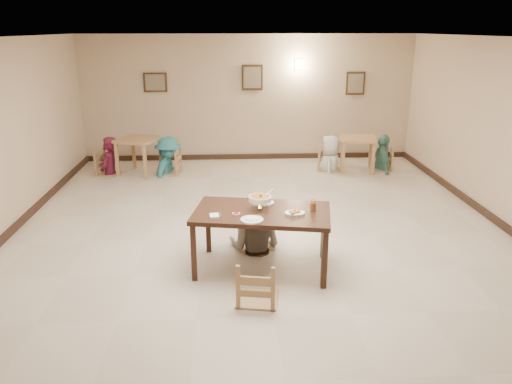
{
  "coord_description": "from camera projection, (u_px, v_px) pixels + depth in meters",
  "views": [
    {
      "loc": [
        -0.49,
        -7.16,
        3.14
      ],
      "look_at": [
        -0.11,
        -0.44,
        0.91
      ],
      "focal_mm": 35.0,
      "sensor_mm": 36.0,
      "label": 1
    }
  ],
  "objects": [
    {
      "name": "bg_diner_d",
      "position": [
        385.0,
        135.0,
        11.3
      ],
      "size": [
        0.43,
        0.98,
        1.65
      ],
      "primitive_type": "imported",
      "rotation": [
        0.0,
        0.0,
        1.54
      ],
      "color": "#538E7D",
      "rests_on": "floor"
    },
    {
      "name": "rice_plate_near",
      "position": [
        252.0,
        220.0,
        6.24
      ],
      "size": [
        0.29,
        0.29,
        0.07
      ],
      "color": "white",
      "rests_on": "main_table"
    },
    {
      "name": "bg_chair_rr",
      "position": [
        383.0,
        151.0,
        11.41
      ],
      "size": [
        0.43,
        0.43,
        0.91
      ],
      "rotation": [
        0.0,
        0.0,
        -1.77
      ],
      "color": "tan",
      "rests_on": "floor"
    },
    {
      "name": "chili_dish",
      "position": [
        236.0,
        214.0,
        6.45
      ],
      "size": [
        0.1,
        0.1,
        0.02
      ],
      "color": "white",
      "rests_on": "main_table"
    },
    {
      "name": "baseboard_back",
      "position": [
        248.0,
        157.0,
        12.49
      ],
      "size": [
        8.0,
        0.06,
        0.12
      ],
      "primitive_type": "cube",
      "color": "black",
      "rests_on": "floor"
    },
    {
      "name": "fried_plate",
      "position": [
        295.0,
        212.0,
        6.46
      ],
      "size": [
        0.27,
        0.27,
        0.06
      ],
      "color": "white",
      "rests_on": "main_table"
    },
    {
      "name": "floor",
      "position": [
        262.0,
        238.0,
        7.8
      ],
      "size": [
        10.0,
        10.0,
        0.0
      ],
      "primitive_type": "plane",
      "color": "beige",
      "rests_on": "ground"
    },
    {
      "name": "bg_chair_ll",
      "position": [
        108.0,
        152.0,
        11.0
      ],
      "size": [
        0.49,
        0.49,
        1.05
      ],
      "rotation": [
        0.0,
        0.0,
        1.29
      ],
      "color": "tan",
      "rests_on": "floor"
    },
    {
      "name": "ceiling",
      "position": [
        262.0,
        38.0,
        6.85
      ],
      "size": [
        10.0,
        10.0,
        0.0
      ],
      "primitive_type": "plane",
      "color": "white",
      "rests_on": "wall_back"
    },
    {
      "name": "bg_diner_b",
      "position": [
        167.0,
        137.0,
        10.98
      ],
      "size": [
        0.89,
        1.21,
        1.68
      ],
      "primitive_type": "imported",
      "rotation": [
        0.0,
        0.0,
        1.3
      ],
      "color": "teal",
      "rests_on": "floor"
    },
    {
      "name": "bg_chair_rl",
      "position": [
        330.0,
        148.0,
        11.38
      ],
      "size": [
        0.48,
        0.48,
        1.02
      ],
      "rotation": [
        0.0,
        0.0,
        1.19
      ],
      "color": "tan",
      "rests_on": "floor"
    },
    {
      "name": "bg_chair_lr",
      "position": [
        168.0,
        151.0,
        11.08
      ],
      "size": [
        0.49,
        0.49,
        1.04
      ],
      "rotation": [
        0.0,
        0.0,
        -1.73
      ],
      "color": "tan",
      "rests_on": "floor"
    },
    {
      "name": "main_table",
      "position": [
        262.0,
        217.0,
        6.6
      ],
      "size": [
        1.93,
        1.3,
        0.84
      ],
      "rotation": [
        0.0,
        0.0,
        -0.18
      ],
      "color": "#381E11",
      "rests_on": "floor"
    },
    {
      "name": "bg_diner_c",
      "position": [
        331.0,
        136.0,
        11.29
      ],
      "size": [
        0.68,
        0.88,
        1.61
      ],
      "primitive_type": "imported",
      "rotation": [
        0.0,
        0.0,
        4.47
      ],
      "color": "silver",
      "rests_on": "floor"
    },
    {
      "name": "curry_warmer",
      "position": [
        260.0,
        199.0,
        6.55
      ],
      "size": [
        0.34,
        0.3,
        0.27
      ],
      "color": "silver",
      "rests_on": "main_table"
    },
    {
      "name": "wall_front",
      "position": [
        326.0,
        360.0,
        2.59
      ],
      "size": [
        10.0,
        0.0,
        10.0
      ],
      "primitive_type": "plane",
      "rotation": [
        -1.57,
        0.0,
        0.0
      ],
      "color": "#CCB091",
      "rests_on": "floor"
    },
    {
      "name": "main_diner",
      "position": [
        255.0,
        194.0,
        7.19
      ],
      "size": [
        1.02,
        0.91,
        1.72
      ],
      "primitive_type": "imported",
      "rotation": [
        0.0,
        0.0,
        2.76
      ],
      "color": "gray",
      "rests_on": "floor"
    },
    {
      "name": "rice_plate_far",
      "position": [
        262.0,
        203.0,
        6.84
      ],
      "size": [
        0.32,
        0.32,
        0.07
      ],
      "color": "white",
      "rests_on": "main_table"
    },
    {
      "name": "picture_a",
      "position": [
        155.0,
        82.0,
        11.78
      ],
      "size": [
        0.55,
        0.04,
        0.45
      ],
      "color": "#382311",
      "rests_on": "wall_back"
    },
    {
      "name": "chair_near",
      "position": [
        258.0,
        261.0,
        5.87
      ],
      "size": [
        0.49,
        0.49,
        1.05
      ],
      "rotation": [
        0.0,
        0.0,
        2.97
      ],
      "color": "tan",
      "rests_on": "floor"
    },
    {
      "name": "wall_back",
      "position": [
        248.0,
        98.0,
        12.06
      ],
      "size": [
        10.0,
        0.0,
        10.0
      ],
      "primitive_type": "plane",
      "rotation": [
        1.57,
        0.0,
        0.0
      ],
      "color": "#CCB091",
      "rests_on": "floor"
    },
    {
      "name": "baseboard_left",
      "position": [
        1.0,
        241.0,
        7.57
      ],
      "size": [
        0.06,
        10.0,
        0.12
      ],
      "primitive_type": "cube",
      "color": "black",
      "rests_on": "floor"
    },
    {
      "name": "picture_c",
      "position": [
        355.0,
        83.0,
        12.05
      ],
      "size": [
        0.45,
        0.04,
        0.55
      ],
      "color": "#382311",
      "rests_on": "wall_back"
    },
    {
      "name": "picture_b",
      "position": [
        252.0,
        78.0,
        11.87
      ],
      "size": [
        0.5,
        0.04,
        0.6
      ],
      "color": "#382311",
      "rests_on": "wall_back"
    },
    {
      "name": "bg_table_right",
      "position": [
        358.0,
        143.0,
        11.3
      ],
      "size": [
        0.91,
        0.91,
        0.77
      ],
      "rotation": [
        0.0,
        0.0,
        -0.2
      ],
      "color": "tan",
      "rests_on": "floor"
    },
    {
      "name": "bg_table_left",
      "position": [
        138.0,
        144.0,
        11.04
      ],
      "size": [
        1.05,
        1.05,
        0.81
      ],
      "rotation": [
        0.0,
        0.0,
        -0.37
      ],
      "color": "tan",
      "rests_on": "floor"
    },
    {
      "name": "baseboard_right",
      "position": [
        508.0,
        229.0,
        7.99
      ],
      "size": [
        0.06,
        10.0,
        0.12
      ],
      "primitive_type": "cube",
      "color": "black",
      "rests_on": "floor"
    },
    {
      "name": "napkin_cutlery",
      "position": [
        215.0,
        216.0,
        6.36
      ],
      "size": [
        0.16,
        0.24,
        0.03
      ],
      "color": "white",
      "rests_on": "main_table"
    },
    {
      "name": "chair_far",
      "position": [
        255.0,
        214.0,
        7.37
      ],
      "size": [
        0.48,
        0.48,
        1.02
      ],
      "rotation": [
        0.0,
        0.0,
        0.16
      ],
      "color": "tan",
      "rests_on": "floor"
    },
    {
      "name": "bg_diner_a",
      "position": [
        107.0,
        137.0,
        10.89
      ],
      "size": [
        0.55,
        0.71,
        1.72
      ],
      "primitive_type": "imported",
      "rotation": [
        0.0,
        0.0,
        4.48
      ],
      "color": "#55132C",
      "rests_on": "floor"
    },
    {
      "name": "wall_sconce",
      "position": [
        298.0,
        64.0,
        11.84
      ],
      "size": [
        0.16,
        0.05,
        0.22
      ],
      "primitive_type": "cube",
      "color": "#FFD88C",
      "rests_on": "wall_back"
    },
    {
      "name": "drink_glass",
      "position": [
        313.0,
        206.0,
        6.56
      ],
      "size": [
        0.08,
        0.08,
        0.15
      ],
      "color": "white",
      "rests_on": "main_table"
    }
  ]
}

